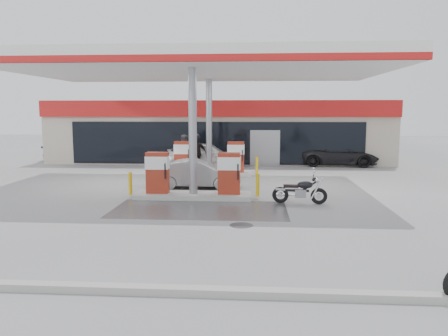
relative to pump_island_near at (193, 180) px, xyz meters
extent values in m
plane|color=gray|center=(0.00, -2.00, -0.71)|extent=(90.00, 90.00, 0.00)
cube|color=#4C4C4F|center=(0.50, -2.00, -0.71)|extent=(6.00, 3.00, 0.00)
cylinder|color=#38383A|center=(2.00, -4.00, -0.71)|extent=(0.70, 0.70, 0.01)
cube|color=gray|center=(0.00, -9.00, -0.64)|extent=(28.00, 0.25, 0.15)
cube|color=#BDB19E|center=(0.00, 14.00, 1.29)|extent=(22.00, 8.00, 4.00)
cube|color=black|center=(0.00, 9.97, 0.69)|extent=(18.00, 0.10, 2.60)
cube|color=red|center=(0.00, 9.90, 2.79)|extent=(22.00, 0.25, 1.00)
cube|color=navy|center=(7.00, 9.85, 2.79)|extent=(3.50, 0.12, 0.80)
cube|color=gray|center=(3.00, 9.93, 0.39)|extent=(1.80, 0.14, 2.20)
cube|color=silver|center=(0.00, 3.00, 4.59)|extent=(16.00, 10.00, 0.60)
cube|color=red|center=(0.00, -1.95, 4.41)|extent=(16.00, 0.12, 0.24)
cube|color=red|center=(0.00, 7.95, 4.41)|extent=(16.00, 0.12, 0.24)
cylinder|color=gray|center=(0.00, 0.00, 1.88)|extent=(0.32, 0.32, 5.00)
cylinder|color=gray|center=(0.00, 6.00, 1.88)|extent=(0.32, 0.32, 5.00)
cube|color=#9E9E99|center=(0.00, 0.00, -0.62)|extent=(4.50, 1.30, 0.18)
cube|color=maroon|center=(-1.40, 0.00, 0.27)|extent=(0.85, 0.48, 1.60)
cube|color=maroon|center=(1.40, 0.00, 0.27)|extent=(0.85, 0.48, 1.60)
cube|color=silver|center=(-1.40, 0.00, 0.67)|extent=(0.88, 0.52, 0.50)
cube|color=silver|center=(1.40, 0.00, 0.67)|extent=(0.88, 0.52, 0.50)
cylinder|color=#CBA20B|center=(-2.50, 0.00, -0.17)|extent=(0.14, 0.14, 0.90)
cylinder|color=#CBA20B|center=(2.50, 0.00, -0.17)|extent=(0.14, 0.14, 0.90)
cube|color=#9E9E99|center=(0.00, 6.00, -0.62)|extent=(4.50, 1.30, 0.18)
cube|color=maroon|center=(-1.40, 6.00, 0.27)|extent=(0.85, 0.48, 1.60)
cube|color=maroon|center=(1.40, 6.00, 0.27)|extent=(0.85, 0.48, 1.60)
cube|color=silver|center=(-1.40, 6.00, 0.67)|extent=(0.88, 0.52, 0.50)
cube|color=silver|center=(1.40, 6.00, 0.67)|extent=(0.88, 0.52, 0.50)
cylinder|color=#CBA20B|center=(-2.50, 6.00, -0.17)|extent=(0.14, 0.14, 0.90)
cylinder|color=#CBA20B|center=(2.50, 6.00, -0.17)|extent=(0.14, 0.14, 0.90)
torus|color=black|center=(4.72, -0.87, -0.41)|extent=(0.62, 0.20, 0.60)
torus|color=black|center=(3.34, -0.73, -0.41)|extent=(0.62, 0.20, 0.60)
cube|color=gray|center=(4.07, -0.81, -0.33)|extent=(0.43, 0.28, 0.30)
cube|color=black|center=(3.92, -0.79, -0.23)|extent=(0.91, 0.19, 0.08)
ellipsoid|color=black|center=(4.22, -0.82, 0.00)|extent=(0.59, 0.38, 0.28)
cube|color=black|center=(3.72, -0.77, -0.06)|extent=(0.58, 0.30, 0.10)
cylinder|color=silver|center=(4.52, -0.85, 0.30)|extent=(0.11, 0.77, 0.04)
sphere|color=silver|center=(4.64, -0.86, 0.18)|extent=(0.18, 0.18, 0.18)
cylinder|color=silver|center=(3.58, -0.61, -0.43)|extent=(0.91, 0.17, 0.08)
imported|color=silver|center=(-0.56, 9.20, 0.05)|extent=(4.59, 2.07, 1.53)
imported|color=#4B4C50|center=(-1.70, 8.49, 0.29)|extent=(1.02, 1.16, 2.00)
imported|color=gray|center=(-0.12, 2.20, -0.09)|extent=(3.78, 1.33, 1.24)
imported|color=#161546|center=(-10.00, 12.00, -0.18)|extent=(3.76, 1.80, 1.06)
imported|color=black|center=(7.59, 10.59, -0.06)|extent=(4.81, 2.43, 1.30)
imported|color=black|center=(-0.95, 8.20, 0.26)|extent=(1.23, 0.85, 1.94)
camera|label=1|loc=(2.38, -16.64, 2.69)|focal=35.00mm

